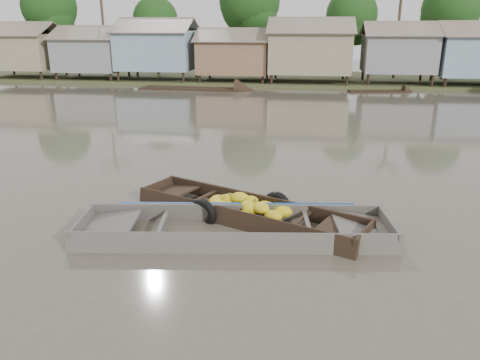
# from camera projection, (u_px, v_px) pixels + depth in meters

# --- Properties ---
(ground) EXTENTS (120.00, 120.00, 0.00)m
(ground) POSITION_uv_depth(u_px,v_px,m) (203.00, 224.00, 11.96)
(ground) COLOR #50493D
(ground) RESTS_ON ground
(riverbank) EXTENTS (120.00, 12.47, 10.22)m
(riverbank) POSITION_uv_depth(u_px,v_px,m) (316.00, 45.00, 40.47)
(riverbank) COLOR #384723
(riverbank) RESTS_ON ground
(banana_boat) EXTENTS (6.41, 3.97, 0.87)m
(banana_boat) POSITION_uv_depth(u_px,v_px,m) (244.00, 211.00, 12.26)
(banana_boat) COLOR black
(banana_boat) RESTS_ON ground
(viewer_boat) EXTENTS (7.68, 2.90, 0.60)m
(viewer_boat) POSITION_uv_depth(u_px,v_px,m) (235.00, 233.00, 11.28)
(viewer_boat) COLOR #48413D
(viewer_boat) RESTS_ON ground
(distant_boats) EXTENTS (37.92, 13.65, 1.38)m
(distant_boats) POSITION_uv_depth(u_px,v_px,m) (475.00, 94.00, 32.55)
(distant_boats) COLOR black
(distant_boats) RESTS_ON ground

